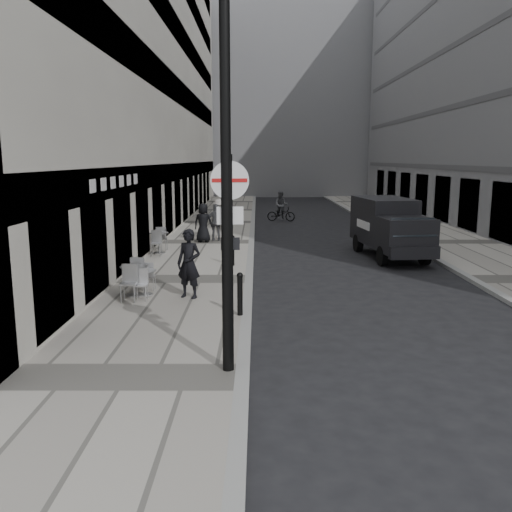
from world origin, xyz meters
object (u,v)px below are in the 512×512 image
(panel_van, at_px, (389,225))
(sign_post, at_px, (230,235))
(walking_man, at_px, (189,264))
(lamppost, at_px, (226,151))
(cyclist, at_px, (281,209))

(panel_van, bearing_deg, sign_post, -121.57)
(walking_man, height_order, lamppost, lamppost)
(lamppost, bearing_deg, cyclist, 85.27)
(walking_man, xyz_separation_m, sign_post, (1.36, -5.04, 1.48))
(panel_van, height_order, cyclist, panel_van)
(panel_van, bearing_deg, cyclist, 100.10)
(lamppost, relative_size, cyclist, 3.71)
(walking_man, xyz_separation_m, lamppost, (1.30, -5.05, 2.88))
(lamppost, xyz_separation_m, cyclist, (1.99, 24.12, -3.20))
(sign_post, height_order, panel_van, sign_post)
(cyclist, bearing_deg, walking_man, -88.77)
(lamppost, distance_m, panel_van, 13.32)
(walking_man, xyz_separation_m, cyclist, (3.29, 19.07, -0.33))
(sign_post, bearing_deg, walking_man, 100.76)
(sign_post, bearing_deg, panel_van, 60.43)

